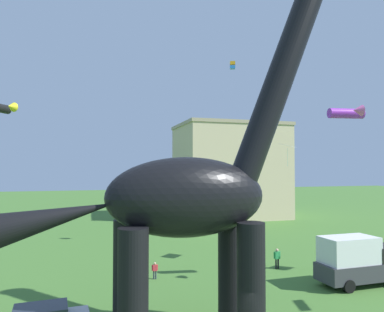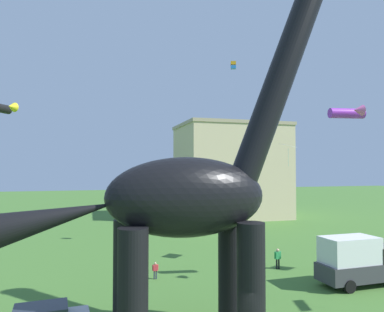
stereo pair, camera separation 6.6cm
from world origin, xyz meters
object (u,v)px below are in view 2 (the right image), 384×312
(dinosaur_sculpture, at_px, (185,197))
(kite_trailing, at_px, (233,65))
(person_near_flyer, at_px, (155,269))
(person_vendor_side, at_px, (278,257))
(kite_near_low, at_px, (349,113))
(kite_high_left, at_px, (288,146))
(parked_box_truck, at_px, (358,260))
(kite_far_left, at_px, (0,107))

(dinosaur_sculpture, bearing_deg, kite_trailing, 56.16)
(person_near_flyer, distance_m, person_vendor_side, 9.46)
(kite_near_low, xyz_separation_m, kite_high_left, (-0.86, 6.12, -1.80))
(person_vendor_side, distance_m, kite_near_low, 11.85)
(parked_box_truck, bearing_deg, kite_far_left, 174.18)
(kite_trailing, xyz_separation_m, kite_far_left, (-18.17, -10.91, -6.78))
(dinosaur_sculpture, distance_m, kite_near_low, 13.90)
(dinosaur_sculpture, height_order, kite_far_left, dinosaur_sculpture)
(kite_near_low, relative_size, kite_high_left, 1.34)
(person_near_flyer, bearing_deg, kite_near_low, -58.07)
(person_near_flyer, xyz_separation_m, kite_high_left, (11.08, 0.96, 8.83))
(dinosaur_sculpture, relative_size, kite_high_left, 9.65)
(person_near_flyer, relative_size, kite_high_left, 0.63)
(kite_near_low, height_order, kite_high_left, kite_near_low)
(kite_near_low, xyz_separation_m, kite_trailing, (-2.94, 12.61, 6.43))
(parked_box_truck, distance_m, kite_far_left, 23.73)
(person_near_flyer, height_order, kite_far_left, kite_far_left)
(dinosaur_sculpture, xyz_separation_m, person_vendor_side, (9.80, 9.30, -5.46))
(dinosaur_sculpture, height_order, kite_trailing, kite_trailing)
(parked_box_truck, xyz_separation_m, person_vendor_side, (-3.13, 4.96, -0.72))
(dinosaur_sculpture, bearing_deg, kite_far_left, 141.38)
(kite_high_left, bearing_deg, kite_trailing, 107.74)
(dinosaur_sculpture, relative_size, kite_near_low, 7.22)
(dinosaur_sculpture, distance_m, parked_box_truck, 14.44)
(kite_trailing, relative_size, kite_high_left, 0.38)
(dinosaur_sculpture, xyz_separation_m, kite_high_left, (11.42, 10.34, 3.14))
(parked_box_truck, distance_m, person_near_flyer, 13.59)
(dinosaur_sculpture, distance_m, kite_high_left, 15.72)
(kite_trailing, bearing_deg, kite_near_low, -76.89)
(dinosaur_sculpture, xyz_separation_m, kite_trailing, (9.35, 16.83, 11.38))
(dinosaur_sculpture, relative_size, person_near_flyer, 15.24)
(kite_near_low, relative_size, kite_trailing, 3.47)
(kite_high_left, bearing_deg, kite_near_low, -81.99)
(dinosaur_sculpture, xyz_separation_m, kite_near_low, (12.29, 4.22, 4.95))
(kite_far_left, bearing_deg, kite_near_low, -4.60)
(person_vendor_side, bearing_deg, kite_far_left, -41.63)
(dinosaur_sculpture, xyz_separation_m, kite_far_left, (-8.83, 5.92, 4.59))
(parked_box_truck, relative_size, person_near_flyer, 4.88)
(dinosaur_sculpture, bearing_deg, person_near_flyer, 83.09)
(person_near_flyer, height_order, kite_near_low, kite_near_low)
(dinosaur_sculpture, distance_m, person_vendor_side, 14.57)
(person_vendor_side, bearing_deg, parked_box_truck, 70.31)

